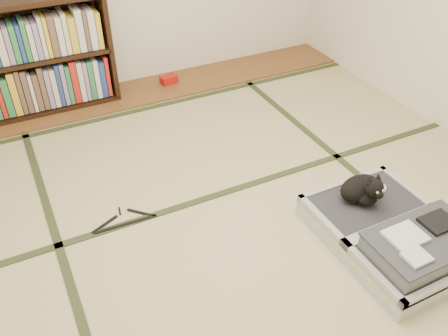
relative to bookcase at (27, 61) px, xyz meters
name	(u,v)px	position (x,y,z in m)	size (l,w,h in m)	color
floor	(243,235)	(0.83, -2.07, -0.45)	(4.50, 4.50, 0.00)	tan
wood_strip	(137,93)	(0.83, -0.07, -0.44)	(4.00, 0.50, 0.02)	brown
red_item	(169,80)	(1.15, -0.04, -0.40)	(0.15, 0.09, 0.07)	#AF130E
tatami_borders	(208,188)	(0.83, -1.58, -0.45)	(4.00, 4.50, 0.01)	#2D381E
bookcase	(27,61)	(0.00, 0.00, 0.00)	(1.32, 0.30, 0.92)	black
suitcase	(395,235)	(1.56, -2.54, -0.36)	(0.68, 0.91, 0.27)	silver
cat	(363,189)	(1.54, -2.25, -0.23)	(0.30, 0.30, 0.24)	black
cable_coil	(379,188)	(1.72, -2.21, -0.31)	(0.09, 0.09, 0.02)	white
hanger	(125,221)	(0.23, -1.65, -0.44)	(0.40, 0.19, 0.01)	black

